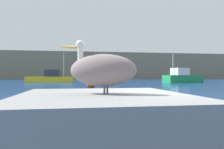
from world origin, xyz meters
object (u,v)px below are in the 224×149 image
(fishing_boat_green, at_px, (182,77))
(fishing_boat_yellow, at_px, (50,78))
(pelican, at_px, (102,70))
(mooring_buoy, at_px, (91,84))

(fishing_boat_green, distance_m, fishing_boat_yellow, 21.78)
(pelican, height_order, fishing_boat_yellow, fishing_boat_yellow)
(pelican, bearing_deg, fishing_boat_yellow, -58.41)
(fishing_boat_green, xyz_separation_m, fishing_boat_yellow, (-20.99, 5.81, -0.17))
(pelican, bearing_deg, mooring_buoy, -69.31)
(fishing_boat_green, bearing_deg, pelican, 46.96)
(fishing_boat_yellow, relative_size, mooring_buoy, 10.12)
(pelican, distance_m, fishing_boat_green, 33.31)
(pelican, distance_m, fishing_boat_yellow, 35.11)
(pelican, distance_m, mooring_buoy, 15.48)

